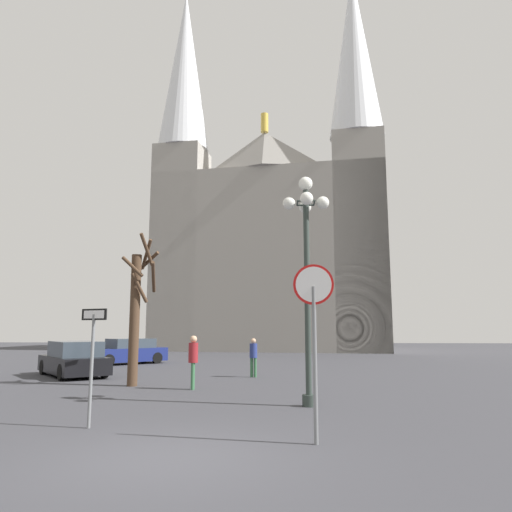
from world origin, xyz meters
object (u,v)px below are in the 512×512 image
one_way_arrow_sign (92,351)px  street_lamp (307,248)px  parked_car_far_navy (128,352)px  stop_sign (314,317)px  parked_car_near_black (74,360)px  bare_tree (136,310)px  pedestrian_standing (253,354)px  cathedral (272,232)px  pedestrian_walking (193,356)px

one_way_arrow_sign → street_lamp: street_lamp is taller
parked_car_far_navy → stop_sign: bearing=-62.7°
stop_sign → parked_car_near_black: size_ratio=0.69×
bare_tree → parked_car_far_navy: bearing=109.5°
one_way_arrow_sign → bare_tree: bare_tree is taller
bare_tree → pedestrian_standing: bare_tree is taller
street_lamp → bare_tree: bearing=145.7°
parked_car_near_black → bare_tree: bearing=-41.5°
street_lamp → pedestrian_standing: street_lamp is taller
one_way_arrow_sign → bare_tree: bearing=100.6°
one_way_arrow_sign → parked_car_far_navy: one_way_arrow_sign is taller
street_lamp → cathedral: bearing=93.2°
pedestrian_standing → cathedral: bearing=89.7°
cathedral → bare_tree: (-4.20, -28.57, -8.64)m
street_lamp → pedestrian_standing: 8.34m
pedestrian_walking → pedestrian_standing: (1.77, 4.16, -0.12)m
stop_sign → bare_tree: bare_tree is taller
parked_car_far_navy → pedestrian_standing: size_ratio=2.71×
pedestrian_standing → pedestrian_walking: bearing=-113.0°
one_way_arrow_sign → parked_car_far_navy: size_ratio=0.56×
bare_tree → parked_car_far_navy: bare_tree is taller
one_way_arrow_sign → pedestrian_standing: one_way_arrow_sign is taller
cathedral → pedestrian_standing: 27.28m
cathedral → pedestrian_walking: size_ratio=20.83×
pedestrian_walking → street_lamp: bearing=-41.2°
street_lamp → parked_car_far_navy: street_lamp is taller
pedestrian_walking → pedestrian_standing: pedestrian_walking is taller
parked_car_far_navy → pedestrian_walking: size_ratio=2.45×
street_lamp → stop_sign: bearing=-91.1°
stop_sign → pedestrian_walking: size_ratio=1.80×
stop_sign → parked_car_near_black: 15.07m
pedestrian_standing → bare_tree: bearing=-140.7°
street_lamp → parked_car_near_black: size_ratio=1.34×
bare_tree → one_way_arrow_sign: bearing=-79.4°
parked_car_far_navy → pedestrian_walking: (5.93, -11.15, 0.41)m
street_lamp → parked_car_near_black: bearing=142.8°
one_way_arrow_sign → parked_car_far_navy: 18.16m
one_way_arrow_sign → street_lamp: (4.67, 3.03, 2.66)m
parked_car_near_black → pedestrian_standing: size_ratio=2.89×
stop_sign → pedestrian_standing: (-1.87, 11.57, -1.27)m
one_way_arrow_sign → cathedral: bearing=85.4°
one_way_arrow_sign → pedestrian_walking: bearing=81.5°
cathedral → pedestrian_standing: bearing=-90.3°
pedestrian_walking → one_way_arrow_sign: bearing=-98.5°
stop_sign → pedestrian_walking: 8.34m
bare_tree → pedestrian_standing: size_ratio=3.39×
one_way_arrow_sign → pedestrian_walking: (0.94, 6.29, -0.47)m
parked_car_near_black → cathedral: bearing=72.7°
cathedral → parked_car_far_navy: bearing=-113.2°
one_way_arrow_sign → stop_sign: bearing=-13.7°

